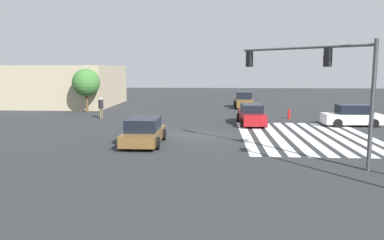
% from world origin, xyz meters
% --- Properties ---
extents(ground_plane, '(113.23, 113.23, 0.00)m').
position_xyz_m(ground_plane, '(0.00, 0.00, 0.00)').
color(ground_plane, '#2B2D30').
extents(crosswalk_markings, '(11.53, 8.20, 0.01)m').
position_xyz_m(crosswalk_markings, '(0.00, -7.30, 0.00)').
color(crosswalk_markings, silver).
rests_on(crosswalk_markings, ground_plane).
extents(traffic_signal_mast, '(5.06, 5.06, 5.52)m').
position_xyz_m(traffic_signal_mast, '(-6.36, -6.36, 4.04)').
color(traffic_signal_mast, '#47474C').
rests_on(traffic_signal_mast, ground_plane).
extents(car_0, '(4.83, 2.05, 1.57)m').
position_xyz_m(car_0, '(4.90, -4.28, 0.74)').
color(car_0, maroon).
rests_on(car_0, ground_plane).
extents(car_1, '(2.04, 4.26, 1.60)m').
position_xyz_m(car_1, '(4.59, -11.76, 0.75)').
color(car_1, silver).
rests_on(car_1, ground_plane).
extents(car_2, '(4.33, 2.21, 1.51)m').
position_xyz_m(car_2, '(-3.09, 2.58, 0.73)').
color(car_2, brown).
rests_on(car_2, ground_plane).
extents(car_3, '(4.12, 2.02, 1.73)m').
position_xyz_m(car_3, '(16.81, -4.62, 0.77)').
color(car_3, brown).
rests_on(car_3, ground_plane).
extents(corner_building, '(11.67, 11.67, 4.56)m').
position_xyz_m(corner_building, '(18.71, 15.91, 2.28)').
color(corner_building, tan).
rests_on(corner_building, ground_plane).
extents(pedestrian, '(0.41, 0.40, 1.82)m').
position_xyz_m(pedestrian, '(7.52, 8.28, 1.03)').
color(pedestrian, brown).
rests_on(pedestrian, ground_plane).
extents(tree_corner_b, '(2.66, 2.66, 4.23)m').
position_xyz_m(tree_corner_b, '(11.83, 11.00, 2.89)').
color(tree_corner_b, brown).
rests_on(tree_corner_b, ground_plane).
extents(fire_hydrant, '(0.22, 0.22, 0.86)m').
position_xyz_m(fire_hydrant, '(8.20, -7.80, 0.43)').
color(fire_hydrant, red).
rests_on(fire_hydrant, ground_plane).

